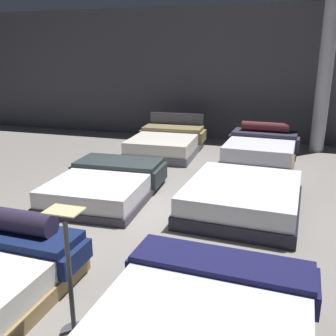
# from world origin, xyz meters

# --- Properties ---
(ground_plane) EXTENTS (18.00, 18.00, 0.02)m
(ground_plane) POSITION_xyz_m (0.00, 0.00, -0.01)
(ground_plane) COLOR gray
(showroom_back_wall) EXTENTS (18.00, 0.06, 3.50)m
(showroom_back_wall) POSITION_xyz_m (0.00, 5.30, 1.75)
(showroom_back_wall) COLOR #47474C
(showroom_back_wall) RESTS_ON ground_plane
(bed_2) EXTENTS (1.63, 2.18, 0.46)m
(bed_2) POSITION_xyz_m (-1.17, 0.30, 0.21)
(bed_2) COLOR #302D39
(bed_2) RESTS_ON ground_plane
(bed_3) EXTENTS (1.74, 2.04, 0.46)m
(bed_3) POSITION_xyz_m (1.07, 0.26, 0.23)
(bed_3) COLOR black
(bed_3) RESTS_ON ground_plane
(bed_4) EXTENTS (1.63, 2.16, 0.81)m
(bed_4) POSITION_xyz_m (-1.08, 3.37, 0.24)
(bed_4) COLOR #4D4E5A
(bed_4) RESTS_ON ground_plane
(bed_5) EXTENTS (1.62, 2.05, 0.77)m
(bed_5) POSITION_xyz_m (1.14, 3.31, 0.26)
(bed_5) COLOR brown
(bed_5) RESTS_ON ground_plane
(price_sign) EXTENTS (0.28, 0.24, 1.14)m
(price_sign) POSITION_xyz_m (0.00, -2.76, 0.45)
(price_sign) COLOR #3F3F44
(price_sign) RESTS_ON ground_plane
(support_pillar) EXTENTS (0.34, 0.34, 3.50)m
(support_pillar) POSITION_xyz_m (2.39, 4.61, 1.75)
(support_pillar) COLOR silver
(support_pillar) RESTS_ON ground_plane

